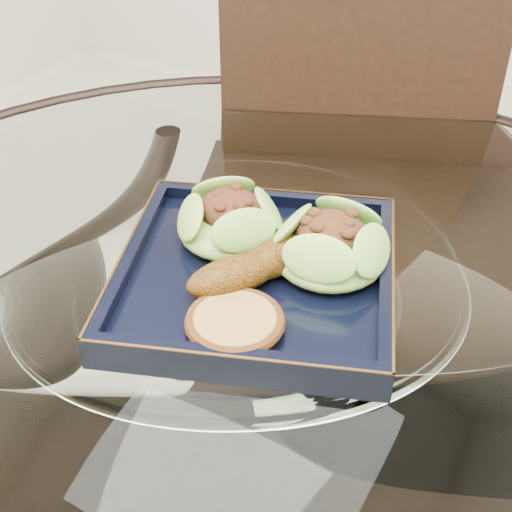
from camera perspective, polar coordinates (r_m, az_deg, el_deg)
The scene contains 7 objects.
dining_table at distance 0.82m, azimuth -1.27°, elevation -12.82°, with size 1.13×1.13×0.77m.
dining_chair at distance 1.10m, azimuth 7.12°, elevation -1.71°, with size 0.55×0.55×0.96m.
navy_plate at distance 0.72m, azimuth -0.00°, elevation -1.92°, with size 0.27×0.27×0.02m, color black.
lettuce_wrap_left at distance 0.75m, azimuth -2.09°, elevation 2.63°, with size 0.11×0.11×0.04m, color #679E2D.
lettuce_wrap_right at distance 0.71m, azimuth 5.90°, elevation 0.58°, with size 0.11×0.11×0.04m, color #67A830.
roasted_plantain at distance 0.70m, azimuth 1.75°, elevation -0.06°, with size 0.19×0.04×0.04m, color brown.
crumb_patty at distance 0.64m, azimuth -1.69°, elevation -5.40°, with size 0.08×0.08×0.01m, color #BD873F.
Camera 1 is at (0.27, -0.45, 1.22)m, focal length 50.00 mm.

